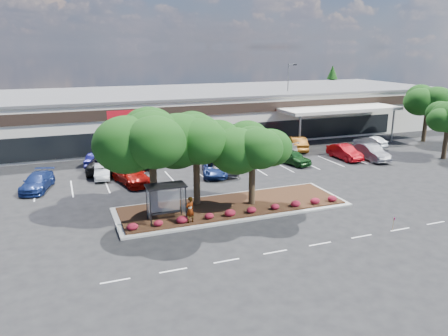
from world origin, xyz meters
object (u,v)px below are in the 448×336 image
object	(u,v)px
light_pole	(288,104)
survey_stake	(394,222)
car_1	(103,171)
car_0	(37,182)

from	to	relation	value
light_pole	survey_stake	size ratio (longest dim) A/B	10.33
light_pole	car_1	size ratio (longest dim) A/B	2.49
survey_stake	car_0	size ratio (longest dim) A/B	0.19
survey_stake	car_0	world-z (taller)	car_0
survey_stake	car_0	distance (m)	29.24
light_pole	car_0	size ratio (longest dim) A/B	2.01
light_pole	car_0	bearing A→B (deg)	-156.91
car_0	survey_stake	bearing A→B (deg)	-22.51
light_pole	survey_stake	world-z (taller)	light_pole
light_pole	car_1	xyz separation A→B (m)	(-26.55, -12.07, -3.77)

